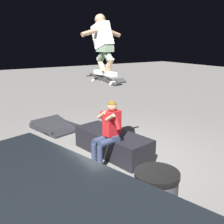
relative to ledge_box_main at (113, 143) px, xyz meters
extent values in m
plane|color=slate|center=(-0.26, 0.04, -0.25)|extent=(40.00, 40.00, 0.00)
cube|color=black|center=(0.00, 0.00, 0.00)|extent=(1.97, 1.03, 0.50)
cube|color=#2D3856|center=(-0.37, 0.24, 0.31)|extent=(0.32, 0.20, 0.12)
cube|color=red|center=(-0.37, 0.24, 0.62)|extent=(0.26, 0.37, 0.50)
sphere|color=tan|center=(-0.37, 0.24, 0.97)|extent=(0.20, 0.20, 0.20)
sphere|color=brown|center=(-0.37, 0.24, 0.99)|extent=(0.19, 0.19, 0.19)
cylinder|color=red|center=(-0.57, 0.27, 0.69)|extent=(0.20, 0.11, 0.29)
cylinder|color=tan|center=(-0.51, 0.38, 0.79)|extent=(0.25, 0.11, 0.19)
cylinder|color=red|center=(-0.18, 0.34, 0.69)|extent=(0.20, 0.11, 0.29)
cylinder|color=tan|center=(-0.28, 0.42, 0.79)|extent=(0.25, 0.11, 0.19)
cylinder|color=#2D3856|center=(-0.49, 0.43, 0.29)|extent=(0.21, 0.42, 0.14)
cylinder|color=#2D3856|center=(-0.53, 0.62, 0.02)|extent=(0.11, 0.11, 0.46)
cube|color=white|center=(-0.53, 0.67, -0.21)|extent=(0.14, 0.27, 0.08)
cylinder|color=#2D3856|center=(-0.31, 0.46, 0.29)|extent=(0.21, 0.42, 0.14)
cylinder|color=#2D3856|center=(-0.35, 0.65, 0.02)|extent=(0.11, 0.11, 0.46)
cube|color=white|center=(-0.36, 0.70, -0.21)|extent=(0.14, 0.27, 0.08)
cube|color=black|center=(-0.28, 0.35, 1.50)|extent=(0.81, 0.29, 0.16)
cube|color=black|center=(0.17, 0.40, 1.52)|extent=(0.14, 0.21, 0.04)
cube|color=black|center=(-0.73, 0.29, 1.52)|extent=(0.14, 0.21, 0.07)
cube|color=#99999E|center=(0.00, 0.38, 1.48)|extent=(0.08, 0.17, 0.04)
cylinder|color=white|center=(-0.01, 0.47, 1.45)|extent=(0.06, 0.04, 0.05)
cylinder|color=white|center=(0.01, 0.29, 1.45)|extent=(0.06, 0.04, 0.05)
cube|color=#99999E|center=(-0.56, 0.31, 1.48)|extent=(0.08, 0.17, 0.04)
cylinder|color=white|center=(-0.57, 0.40, 1.45)|extent=(0.06, 0.04, 0.05)
cylinder|color=white|center=(-0.55, 0.22, 1.45)|extent=(0.06, 0.04, 0.05)
cube|color=white|center=(-0.10, 0.37, 1.61)|extent=(0.27, 0.13, 0.08)
cube|color=white|center=(-0.46, 0.32, 1.61)|extent=(0.27, 0.13, 0.08)
cylinder|color=tan|center=(-0.15, 0.36, 1.77)|extent=(0.25, 0.13, 0.31)
cylinder|color=slate|center=(-0.22, 0.35, 1.97)|extent=(0.35, 0.17, 0.33)
cylinder|color=tan|center=(-0.40, 0.33, 1.77)|extent=(0.25, 0.13, 0.31)
cylinder|color=slate|center=(-0.33, 0.34, 1.97)|extent=(0.35, 0.17, 0.33)
cube|color=slate|center=(-0.28, 0.35, 2.07)|extent=(0.32, 0.23, 0.12)
cube|color=white|center=(-0.20, 0.36, 2.31)|extent=(0.47, 0.27, 0.52)
sphere|color=tan|center=(-0.14, 0.36, 2.59)|extent=(0.20, 0.20, 0.20)
cylinder|color=tan|center=(-0.21, 0.58, 2.37)|extent=(0.13, 0.45, 0.19)
cylinder|color=tan|center=(-0.15, 0.14, 2.37)|extent=(0.13, 0.45, 0.19)
cube|color=#28282D|center=(2.26, 0.49, -0.22)|extent=(1.46, 1.22, 0.06)
cube|color=#28282D|center=(2.26, 0.49, -0.17)|extent=(1.41, 1.21, 0.31)
cube|color=#28282D|center=(2.26, 0.95, -0.18)|extent=(1.12, 0.32, 0.14)
cube|color=#28282D|center=(2.26, 0.04, -0.18)|extent=(1.12, 0.32, 0.14)
cylinder|color=#47474C|center=(-2.53, 0.99, 0.22)|extent=(0.51, 0.51, 0.93)
cylinder|color=black|center=(-2.53, 0.99, 0.71)|extent=(0.53, 0.53, 0.06)
cylinder|color=black|center=(-1.45, 2.34, 0.05)|extent=(0.64, 0.37, 0.60)
camera|label=1|loc=(-4.54, 2.86, 2.21)|focal=41.34mm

